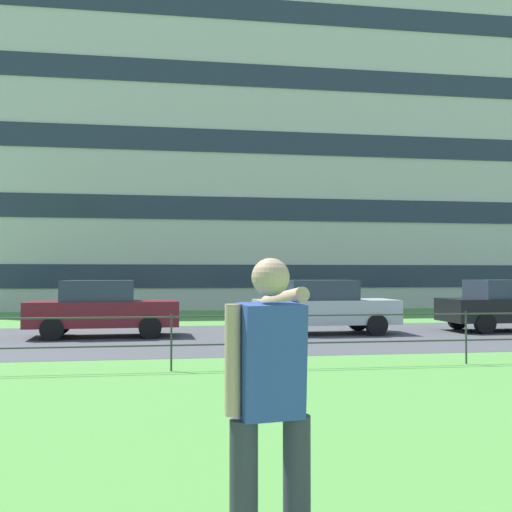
{
  "coord_description": "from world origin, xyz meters",
  "views": [
    {
      "loc": [
        -0.26,
        3.08,
        1.7
      ],
      "look_at": [
        0.91,
        10.39,
        1.92
      ],
      "focal_mm": 43.76,
      "sensor_mm": 36.0,
      "label": 1
    }
  ],
  "objects": [
    {
      "name": "car_maroon_center",
      "position": [
        -1.73,
        20.53,
        0.78
      ],
      "size": [
        4.04,
        1.89,
        1.54
      ],
      "color": "maroon",
      "rests_on": "ground"
    },
    {
      "name": "street_strip",
      "position": [
        0.0,
        19.77,
        0.0
      ],
      "size": [
        80.0,
        7.98,
        0.01
      ],
      "primitive_type": "cube",
      "color": "#4C4C51",
      "rests_on": "ground"
    },
    {
      "name": "car_black_left",
      "position": [
        10.19,
        20.45,
        0.78
      ],
      "size": [
        4.02,
        1.85,
        1.54
      ],
      "color": "black",
      "rests_on": "ground"
    },
    {
      "name": "car_silver_far_left",
      "position": [
        4.48,
        20.42,
        0.78
      ],
      "size": [
        4.01,
        1.83,
        1.54
      ],
      "color": "#B7BABF",
      "rests_on": "ground"
    },
    {
      "name": "park_fence",
      "position": [
        0.0,
        14.19,
        0.68
      ],
      "size": [
        33.42,
        0.04,
        1.0
      ],
      "color": "#333833",
      "rests_on": "ground"
    },
    {
      "name": "apartment_building_background",
      "position": [
        7.36,
        38.18,
        8.3
      ],
      "size": [
        37.58,
        11.34,
        16.6
      ],
      "color": "beige",
      "rests_on": "ground"
    },
    {
      "name": "person_thrower",
      "position": [
        0.38,
        6.59,
        0.97
      ],
      "size": [
        0.51,
        0.81,
        1.79
      ],
      "color": "#383842",
      "rests_on": "ground"
    }
  ]
}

